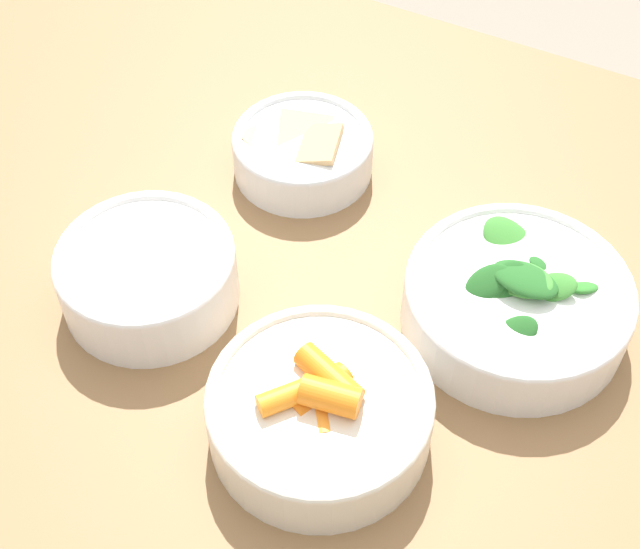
% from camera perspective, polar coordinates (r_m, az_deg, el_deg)
% --- Properties ---
extents(dining_table, '(1.26, 0.84, 0.72)m').
position_cam_1_polar(dining_table, '(0.85, 1.79, -6.04)').
color(dining_table, olive).
rests_on(dining_table, ground_plane).
extents(bowl_carrots, '(0.17, 0.17, 0.07)m').
position_cam_1_polar(bowl_carrots, '(0.67, 0.00, -8.74)').
color(bowl_carrots, silver).
rests_on(bowl_carrots, dining_table).
extents(bowl_greens, '(0.19, 0.19, 0.07)m').
position_cam_1_polar(bowl_greens, '(0.75, 12.42, -1.62)').
color(bowl_greens, white).
rests_on(bowl_greens, dining_table).
extents(bowl_beans_hotdog, '(0.15, 0.15, 0.06)m').
position_cam_1_polar(bowl_beans_hotdog, '(0.76, -10.92, -0.14)').
color(bowl_beans_hotdog, white).
rests_on(bowl_beans_hotdog, dining_table).
extents(bowl_cookies, '(0.14, 0.14, 0.05)m').
position_cam_1_polar(bowl_cookies, '(0.86, -1.12, 7.95)').
color(bowl_cookies, silver).
rests_on(bowl_cookies, dining_table).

